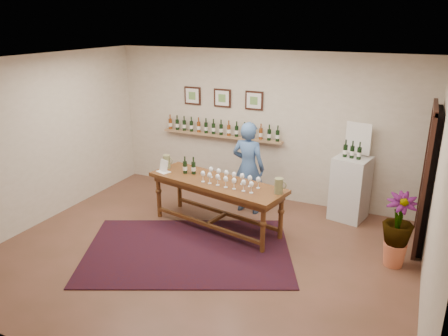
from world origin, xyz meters
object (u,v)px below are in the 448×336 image
at_px(tasting_table, 216,188).
at_px(display_pedestal, 350,188).
at_px(potted_plant, 397,230).
at_px(person, 248,168).

distance_m(tasting_table, display_pedestal, 2.34).
xyz_separation_m(tasting_table, display_pedestal, (1.94, 1.30, -0.15)).
height_order(tasting_table, display_pedestal, display_pedestal).
relative_size(tasting_table, display_pedestal, 2.21).
bearing_deg(potted_plant, tasting_table, 179.44).
relative_size(display_pedestal, person, 0.67).
relative_size(tasting_table, potted_plant, 2.61).
bearing_deg(tasting_table, potted_plant, 11.44).
xyz_separation_m(display_pedestal, potted_plant, (0.86, -1.32, -0.01)).
height_order(potted_plant, person, person).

